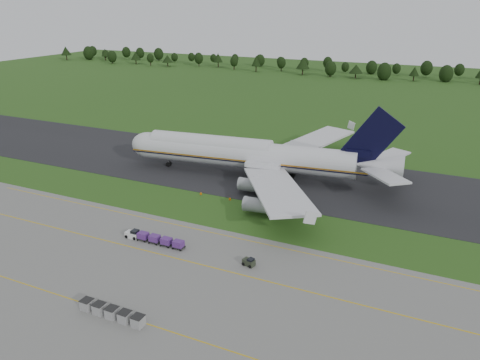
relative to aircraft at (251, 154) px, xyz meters
The scene contains 10 objects.
ground 26.42m from the aircraft, 74.28° to the right, with size 600.00×600.00×0.00m, color #264D17.
apron 59.46m from the aircraft, 83.24° to the right, with size 300.00×52.00×0.06m, color slate.
taxiway 9.80m from the aircraft, 25.10° to the left, with size 300.00×40.00×0.08m, color black.
apron_markings 52.54m from the aircraft, 82.33° to the right, with size 300.00×30.20×0.01m.
tree_line 194.99m from the aircraft, 89.31° to the left, with size 527.16×22.10×11.76m.
aircraft is the anchor object (origin of this frame).
baggage_train 43.73m from the aircraft, 92.54° to the right, with size 13.36×1.71×1.64m.
utility_cart 47.50m from the aircraft, 66.69° to the right, with size 2.38×1.73×1.18m.
uld_row 66.13m from the aircraft, 84.75° to the right, with size 11.32×1.72×1.70m.
edge_markers 18.86m from the aircraft, 94.99° to the right, with size 8.50×0.30×0.60m.
Camera 1 is at (41.18, -85.93, 44.45)m, focal length 35.00 mm.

